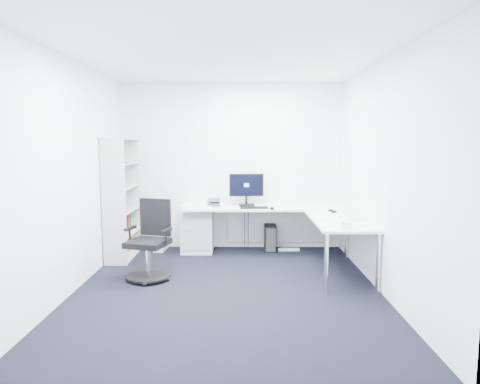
{
  "coord_description": "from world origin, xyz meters",
  "views": [
    {
      "loc": [
        0.17,
        -4.89,
        1.76
      ],
      "look_at": [
        0.15,
        1.05,
        1.05
      ],
      "focal_mm": 32.0,
      "sensor_mm": 36.0,
      "label": 1
    }
  ],
  "objects_px": {
    "laptop": "(354,209)",
    "monitor": "(246,189)",
    "task_chair": "(148,241)",
    "l_desk": "(267,234)",
    "bookshelf": "(122,198)"
  },
  "relations": [
    {
      "from": "l_desk",
      "to": "laptop",
      "type": "height_order",
      "value": "laptop"
    },
    {
      "from": "l_desk",
      "to": "bookshelf",
      "type": "xyz_separation_m",
      "value": [
        -2.17,
        0.05,
        0.54
      ]
    },
    {
      "from": "l_desk",
      "to": "task_chair",
      "type": "distance_m",
      "value": 1.86
    },
    {
      "from": "task_chair",
      "to": "monitor",
      "type": "relative_size",
      "value": 1.85
    },
    {
      "from": "monitor",
      "to": "laptop",
      "type": "relative_size",
      "value": 1.51
    },
    {
      "from": "task_chair",
      "to": "laptop",
      "type": "xyz_separation_m",
      "value": [
        2.69,
        0.34,
        0.36
      ]
    },
    {
      "from": "l_desk",
      "to": "monitor",
      "type": "relative_size",
      "value": 4.61
    },
    {
      "from": "l_desk",
      "to": "task_chair",
      "type": "relative_size",
      "value": 2.48
    },
    {
      "from": "laptop",
      "to": "monitor",
      "type": "bearing_deg",
      "value": 142.89
    },
    {
      "from": "l_desk",
      "to": "laptop",
      "type": "xyz_separation_m",
      "value": [
        1.12,
        -0.66,
        0.5
      ]
    },
    {
      "from": "task_chair",
      "to": "laptop",
      "type": "relative_size",
      "value": 2.8
    },
    {
      "from": "task_chair",
      "to": "laptop",
      "type": "height_order",
      "value": "task_chair"
    },
    {
      "from": "l_desk",
      "to": "task_chair",
      "type": "xyz_separation_m",
      "value": [
        -1.57,
        -1.0,
        0.14
      ]
    },
    {
      "from": "task_chair",
      "to": "bookshelf",
      "type": "bearing_deg",
      "value": 135.8
    },
    {
      "from": "l_desk",
      "to": "monitor",
      "type": "distance_m",
      "value": 0.83
    }
  ]
}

